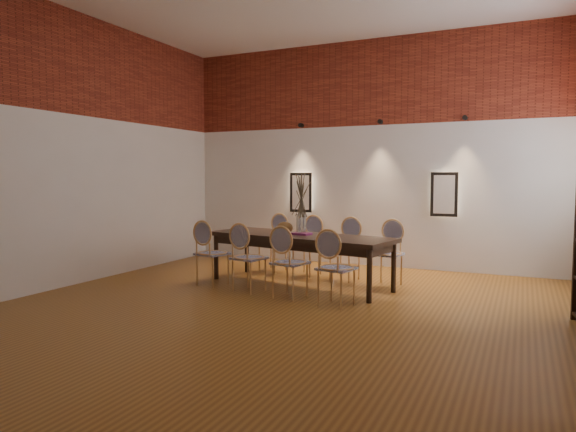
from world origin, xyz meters
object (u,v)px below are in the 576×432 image
at_px(chair_far_c, 345,250).
at_px(chair_near_b, 249,258).
at_px(book, 302,234).
at_px(chair_near_d, 336,268).
at_px(chair_far_b, 307,246).
at_px(chair_near_c, 290,263).
at_px(chair_far_a, 273,243).
at_px(dining_table, 299,260).
at_px(chair_near_a, 212,253).
at_px(bowl, 285,228).
at_px(chair_far_d, 387,254).
at_px(vase, 301,224).

bearing_deg(chair_far_c, chair_near_b, 64.40).
relative_size(chair_near_b, book, 3.62).
distance_m(chair_near_d, chair_far_b, 2.02).
height_order(chair_near_c, chair_far_a, same).
relative_size(dining_table, chair_far_b, 2.97).
xyz_separation_m(dining_table, chair_far_c, (0.48, 0.65, 0.09)).
relative_size(chair_near_a, bowl, 3.92).
xyz_separation_m(chair_near_b, chair_far_c, (0.96, 1.30, 0.00)).
relative_size(chair_near_b, chair_far_b, 1.00).
height_order(chair_near_c, bowl, chair_near_c).
height_order(chair_near_d, chair_far_b, same).
bearing_deg(book, chair_far_a, 135.41).
xyz_separation_m(chair_far_d, book, (-1.13, -0.52, 0.30)).
height_order(chair_near_b, chair_near_d, same).
relative_size(chair_far_b, chair_far_c, 1.00).
xyz_separation_m(chair_near_a, chair_near_d, (2.06, -0.39, 0.00)).
height_order(chair_near_a, chair_far_a, same).
bearing_deg(chair_far_b, chair_far_c, -180.00).
distance_m(chair_near_d, book, 1.29).
bearing_deg(bowl, chair_far_c, 42.58).
bearing_deg(dining_table, chair_near_a, -145.18).
distance_m(chair_near_b, chair_far_c, 1.62).
distance_m(chair_near_a, chair_far_a, 1.46).
xyz_separation_m(chair_near_b, bowl, (0.25, 0.64, 0.37)).
bearing_deg(chair_near_b, chair_near_a, -180.00).
bearing_deg(dining_table, chair_near_d, -34.82).
distance_m(chair_near_c, chair_far_a, 2.02).
bearing_deg(book, chair_far_d, 24.74).
xyz_separation_m(chair_near_d, book, (-0.86, 0.91, 0.30)).
height_order(chair_near_a, chair_near_d, same).
relative_size(chair_near_b, bowl, 3.92).
distance_m(chair_far_d, bowl, 1.54).
bearing_deg(chair_far_b, chair_far_a, -0.00).
relative_size(dining_table, chair_near_c, 2.97).
distance_m(chair_far_a, vase, 1.37).
height_order(dining_table, chair_near_c, chair_near_c).
relative_size(chair_far_b, book, 3.62).
xyz_separation_m(chair_far_a, book, (0.93, -0.92, 0.30)).
xyz_separation_m(chair_near_b, chair_far_b, (0.27, 1.43, 0.00)).
bearing_deg(bowl, vase, 0.08).
bearing_deg(bowl, chair_near_d, -38.86).
bearing_deg(chair_far_a, chair_near_d, 145.18).
relative_size(chair_far_a, book, 3.62).
distance_m(chair_near_d, chair_far_a, 2.55).
xyz_separation_m(chair_far_c, vase, (-0.45, -0.66, 0.43)).
bearing_deg(book, chair_far_b, 107.17).
height_order(chair_far_c, book, chair_far_c).
distance_m(chair_far_b, book, 0.87).
bearing_deg(chair_far_c, chair_near_a, 46.22).
height_order(dining_table, chair_far_d, chair_far_d).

